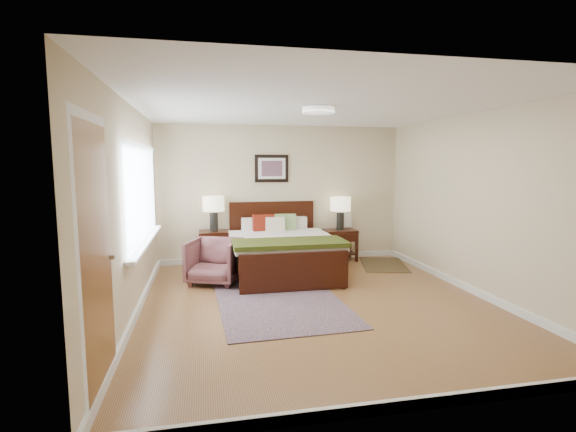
# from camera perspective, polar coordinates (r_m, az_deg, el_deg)

# --- Properties ---
(floor) EXTENTS (5.00, 5.00, 0.00)m
(floor) POSITION_cam_1_polar(r_m,az_deg,el_deg) (5.58, 3.97, -11.68)
(floor) COLOR olive
(floor) RESTS_ON ground
(back_wall) EXTENTS (4.50, 0.04, 2.50)m
(back_wall) POSITION_cam_1_polar(r_m,az_deg,el_deg) (7.74, -0.87, 3.04)
(back_wall) COLOR #CCB494
(back_wall) RESTS_ON ground
(front_wall) EXTENTS (4.50, 0.04, 2.50)m
(front_wall) POSITION_cam_1_polar(r_m,az_deg,el_deg) (3.00, 16.93, -3.59)
(front_wall) COLOR #CCB494
(front_wall) RESTS_ON ground
(left_wall) EXTENTS (0.04, 5.00, 2.50)m
(left_wall) POSITION_cam_1_polar(r_m,az_deg,el_deg) (5.19, -20.62, 0.63)
(left_wall) COLOR #CCB494
(left_wall) RESTS_ON ground
(right_wall) EXTENTS (0.04, 5.00, 2.50)m
(right_wall) POSITION_cam_1_polar(r_m,az_deg,el_deg) (6.30, 24.22, 1.51)
(right_wall) COLOR #CCB494
(right_wall) RESTS_ON ground
(ceiling) EXTENTS (4.50, 5.00, 0.02)m
(ceiling) POSITION_cam_1_polar(r_m,az_deg,el_deg) (5.34, 4.20, 14.68)
(ceiling) COLOR white
(ceiling) RESTS_ON back_wall
(window) EXTENTS (0.11, 2.72, 1.32)m
(window) POSITION_cam_1_polar(r_m,az_deg,el_deg) (5.86, -19.07, 2.61)
(window) COLOR silver
(window) RESTS_ON left_wall
(door) EXTENTS (0.06, 1.00, 2.18)m
(door) POSITION_cam_1_polar(r_m,az_deg,el_deg) (3.52, -24.68, -5.38)
(door) COLOR silver
(door) RESTS_ON ground
(ceil_fixture) EXTENTS (0.44, 0.44, 0.08)m
(ceil_fixture) POSITION_cam_1_polar(r_m,az_deg,el_deg) (5.33, 4.20, 14.31)
(ceil_fixture) COLOR white
(ceil_fixture) RESTS_ON ceiling
(bed) EXTENTS (1.68, 2.03, 1.09)m
(bed) POSITION_cam_1_polar(r_m,az_deg,el_deg) (6.83, -0.89, -3.80)
(bed) COLOR black
(bed) RESTS_ON ground
(wall_art) EXTENTS (0.62, 0.05, 0.50)m
(wall_art) POSITION_cam_1_polar(r_m,az_deg,el_deg) (7.66, -2.24, 6.51)
(wall_art) COLOR black
(wall_art) RESTS_ON back_wall
(nightstand_left) EXTENTS (0.53, 0.48, 0.63)m
(nightstand_left) POSITION_cam_1_polar(r_m,az_deg,el_deg) (7.46, -10.05, -3.00)
(nightstand_left) COLOR black
(nightstand_left) RESTS_ON ground
(nightstand_right) EXTENTS (0.58, 0.44, 0.58)m
(nightstand_right) POSITION_cam_1_polar(r_m,az_deg,el_deg) (7.89, 7.15, -3.48)
(nightstand_right) COLOR black
(nightstand_right) RESTS_ON ground
(lamp_left) EXTENTS (0.37, 0.37, 0.61)m
(lamp_left) POSITION_cam_1_polar(r_m,az_deg,el_deg) (7.40, -10.15, 1.32)
(lamp_left) COLOR black
(lamp_left) RESTS_ON nightstand_left
(lamp_right) EXTENTS (0.37, 0.37, 0.61)m
(lamp_right) POSITION_cam_1_polar(r_m,az_deg,el_deg) (7.81, 7.20, 1.30)
(lamp_right) COLOR black
(lamp_right) RESTS_ON nightstand_right
(armchair) EXTENTS (0.94, 0.95, 0.68)m
(armchair) POSITION_cam_1_polar(r_m,az_deg,el_deg) (6.43, -10.02, -6.11)
(armchair) COLOR brown
(armchair) RESTS_ON ground
(rug_persian) EXTENTS (1.67, 2.30, 0.01)m
(rug_persian) POSITION_cam_1_polar(r_m,az_deg,el_deg) (5.53, -1.03, -11.76)
(rug_persian) COLOR #120D45
(rug_persian) RESTS_ON ground
(rug_navy) EXTENTS (1.01, 1.28, 0.01)m
(rug_navy) POSITION_cam_1_polar(r_m,az_deg,el_deg) (7.73, 12.93, -6.48)
(rug_navy) COLOR black
(rug_navy) RESTS_ON ground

